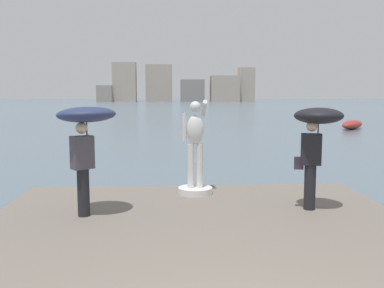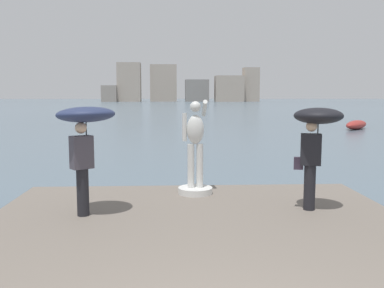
{
  "view_description": "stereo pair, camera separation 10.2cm",
  "coord_description": "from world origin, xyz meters",
  "px_view_note": "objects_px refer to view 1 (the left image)",
  "views": [
    {
      "loc": [
        -0.53,
        -2.98,
        2.63
      ],
      "look_at": [
        0.0,
        6.16,
        1.55
      ],
      "focal_mm": 39.65,
      "sensor_mm": 36.0,
      "label": 1
    },
    {
      "loc": [
        -0.43,
        -2.98,
        2.63
      ],
      "look_at": [
        0.0,
        6.16,
        1.55
      ],
      "focal_mm": 39.65,
      "sensor_mm": 36.0,
      "label": 2
    }
  ],
  "objects_px": {
    "onlooker_right": "(316,130)",
    "boat_near": "(352,125)",
    "statue_white_figure": "(195,158)",
    "onlooker_left": "(85,127)"
  },
  "relations": [
    {
      "from": "onlooker_left",
      "to": "boat_near",
      "type": "relative_size",
      "value": 0.6
    },
    {
      "from": "statue_white_figure",
      "to": "boat_near",
      "type": "height_order",
      "value": "statue_white_figure"
    },
    {
      "from": "boat_near",
      "to": "onlooker_right",
      "type": "bearing_deg",
      "value": -115.52
    },
    {
      "from": "statue_white_figure",
      "to": "onlooker_right",
      "type": "distance_m",
      "value": 2.75
    },
    {
      "from": "onlooker_right",
      "to": "boat_near",
      "type": "bearing_deg",
      "value": 64.48
    },
    {
      "from": "statue_white_figure",
      "to": "boat_near",
      "type": "distance_m",
      "value": 25.72
    },
    {
      "from": "onlooker_left",
      "to": "boat_near",
      "type": "distance_m",
      "value": 28.21
    },
    {
      "from": "onlooker_left",
      "to": "onlooker_right",
      "type": "bearing_deg",
      "value": 1.7
    },
    {
      "from": "statue_white_figure",
      "to": "onlooker_left",
      "type": "distance_m",
      "value": 2.75
    },
    {
      "from": "statue_white_figure",
      "to": "onlooker_right",
      "type": "height_order",
      "value": "statue_white_figure"
    }
  ]
}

